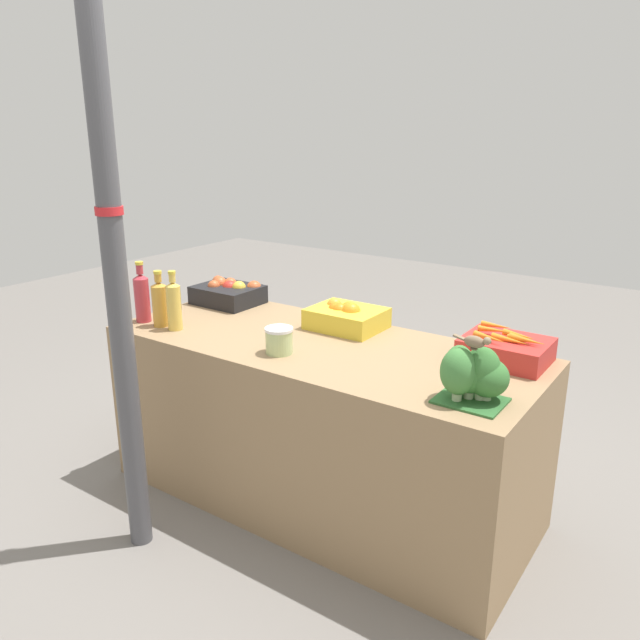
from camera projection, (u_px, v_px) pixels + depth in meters
name	position (u px, v px, depth m)	size (l,w,h in m)	color
ground_plane	(320.00, 497.00, 2.87)	(10.00, 10.00, 0.00)	slate
market_table	(320.00, 423.00, 2.75)	(1.86, 0.76, 0.75)	#937551
support_pole	(110.00, 223.00, 2.19)	(0.10, 0.10, 2.61)	#4C4C51
apple_crate	(229.00, 292.00, 3.22)	(0.32, 0.26, 0.13)	black
orange_crate	(346.00, 316.00, 2.82)	(0.32, 0.26, 0.13)	gold
carrot_crate	(506.00, 349.00, 2.42)	(0.32, 0.26, 0.13)	red
broccoli_pile	(472.00, 373.00, 2.05)	(0.22, 0.19, 0.19)	#2D602D
juice_bottle_ruby	(142.00, 296.00, 2.89)	(0.07, 0.07, 0.29)	#B2333D
juice_bottle_amber	(160.00, 303.00, 2.83)	(0.07, 0.07, 0.26)	gold
juice_bottle_golden	(174.00, 305.00, 2.78)	(0.06, 0.06, 0.27)	gold
pickle_jar	(279.00, 340.00, 2.50)	(0.11, 0.11, 0.11)	#B2C684
sparrow_bird	(476.00, 342.00, 1.99)	(0.14, 0.04, 0.05)	#4C3D2D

